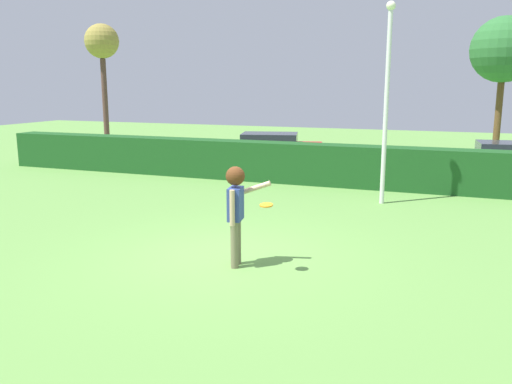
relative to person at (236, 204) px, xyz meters
The scene contains 9 objects.
ground_plane 1.24m from the person, 133.98° to the left, with size 60.00×60.00×0.00m, color #649946.
person is the anchor object (origin of this frame).
frisbee 0.66m from the person, 17.71° to the right, with size 0.22×0.22×0.05m.
lamppost 6.55m from the person, 74.27° to the left, with size 0.24×0.24×5.24m.
hedge_row 8.23m from the person, 92.45° to the left, with size 24.54×0.90×1.30m, color #1A4D1D.
parked_car_red 12.34m from the person, 106.67° to the left, with size 4.49×2.68×1.25m.
parked_car_silver 12.62m from the person, 65.21° to the left, with size 4.35×2.15×1.25m.
oak_tree 21.31m from the person, 132.31° to the left, with size 1.76×1.76×6.26m.
birch_tree 17.96m from the person, 73.24° to the left, with size 2.75×2.75×5.98m.
Camera 1 is at (3.86, -8.61, 3.16)m, focal length 37.15 mm.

